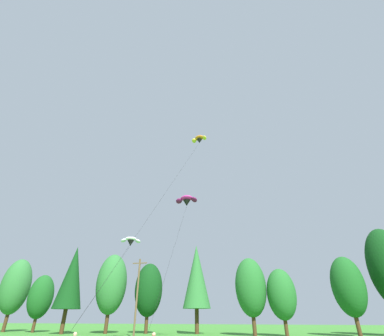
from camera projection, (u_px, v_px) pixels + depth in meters
The scene contains 13 objects.
treeline_tree_a at pixel (16, 286), 53.71m from camera, with size 5.25×5.25×12.78m.
treeline_tree_b at pixel (41, 297), 51.38m from camera, with size 4.38×4.38×9.57m.
treeline_tree_c at pixel (72, 277), 48.22m from camera, with size 4.64×4.64×13.81m.
treeline_tree_d at pixel (112, 284), 48.52m from camera, with size 5.20×5.20×12.59m.
treeline_tree_e at pixel (149, 289), 48.49m from camera, with size 4.79×4.79×11.07m.
treeline_tree_f at pixel (197, 276), 48.52m from camera, with size 4.71×4.71×14.12m.
treeline_tree_g at pixel (251, 287), 42.78m from camera, with size 4.73×4.73×10.86m.
treeline_tree_h at pixel (281, 294), 41.26m from camera, with size 4.24×4.24×9.05m.
treeline_tree_i at pixel (348, 286), 41.20m from camera, with size 4.71×4.71×10.77m.
utility_pole at pixel (137, 294), 38.74m from camera, with size 2.20×0.26×10.06m.
parafoil_kite_high_white at pixel (131, 241), 37.05m from camera, with size 6.56×18.92×10.45m.
parafoil_kite_mid_magenta at pixel (187, 201), 37.58m from camera, with size 3.58×17.52×15.62m.
parafoil_kite_far_orange at pixel (199, 140), 38.53m from camera, with size 6.14×15.50×23.38m.
Camera 1 is at (6.91, 2.72, 2.47)m, focal length 25.73 mm.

